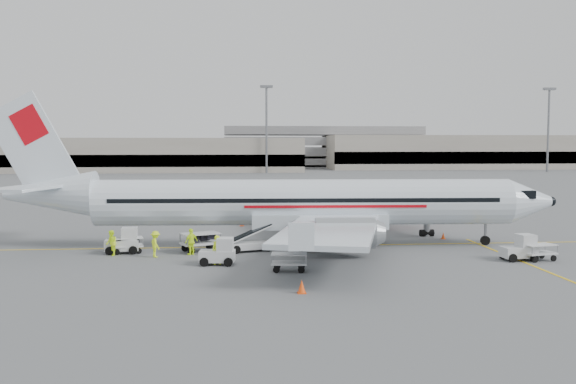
% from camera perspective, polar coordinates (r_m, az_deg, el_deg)
% --- Properties ---
extents(ground, '(360.00, 360.00, 0.00)m').
position_cam_1_polar(ground, '(46.81, 0.22, -4.83)').
color(ground, '#56595B').
extents(stripe_lead, '(44.00, 0.20, 0.01)m').
position_cam_1_polar(stripe_lead, '(46.80, 0.22, -4.82)').
color(stripe_lead, yellow).
rests_on(stripe_lead, ground).
extents(stripe_cross, '(0.20, 20.00, 0.01)m').
position_cam_1_polar(stripe_cross, '(42.85, 20.38, -5.94)').
color(stripe_cross, yellow).
rests_on(stripe_cross, ground).
extents(terminal_west, '(110.00, 22.00, 9.00)m').
position_cam_1_polar(terminal_west, '(179.61, -16.65, 3.17)').
color(terminal_west, gray).
rests_on(terminal_west, ground).
extents(terminal_east, '(90.00, 26.00, 10.00)m').
position_cam_1_polar(terminal_east, '(204.98, 16.12, 3.44)').
color(terminal_east, gray).
rests_on(terminal_east, ground).
extents(parking_garage, '(62.00, 24.00, 14.00)m').
position_cam_1_polar(parking_garage, '(208.09, 2.94, 4.16)').
color(parking_garage, slate).
rests_on(parking_garage, ground).
extents(treeline, '(300.00, 3.00, 6.00)m').
position_cam_1_polar(treeline, '(221.10, -4.06, 3.13)').
color(treeline, black).
rests_on(treeline, ground).
extents(mast_center, '(3.20, 1.20, 22.00)m').
position_cam_1_polar(mast_center, '(164.32, -1.92, 5.53)').
color(mast_center, slate).
rests_on(mast_center, ground).
extents(mast_east, '(3.20, 1.20, 22.00)m').
position_cam_1_polar(mast_east, '(184.46, 22.13, 5.08)').
color(mast_east, slate).
rests_on(mast_east, ground).
extents(aircraft, '(41.16, 33.08, 10.90)m').
position_cam_1_polar(aircraft, '(46.26, 1.44, 1.86)').
color(aircraft, white).
rests_on(aircraft, ground).
extents(jet_bridge, '(3.85, 14.99, 3.89)m').
position_cam_1_polar(jet_bridge, '(57.65, 10.29, -1.23)').
color(jet_bridge, silver).
rests_on(jet_bridge, ground).
extents(belt_loader, '(4.55, 2.93, 2.31)m').
position_cam_1_polar(belt_loader, '(44.47, -3.50, -3.81)').
color(belt_loader, silver).
rests_on(belt_loader, ground).
extents(tug_fore, '(2.25, 1.42, 1.66)m').
position_cam_1_polar(tug_fore, '(43.58, 19.81, -4.66)').
color(tug_fore, silver).
rests_on(tug_fore, ground).
extents(tug_mid, '(2.26, 1.42, 1.66)m').
position_cam_1_polar(tug_mid, '(39.79, -6.31, -5.26)').
color(tug_mid, silver).
rests_on(tug_mid, ground).
extents(tug_aft, '(2.35, 1.46, 1.74)m').
position_cam_1_polar(tug_aft, '(45.10, -14.55, -4.19)').
color(tug_aft, silver).
rests_on(tug_aft, ground).
extents(cart_loaded_a, '(2.32, 1.69, 1.09)m').
position_cam_1_polar(cart_loaded_a, '(45.09, -14.12, -4.61)').
color(cart_loaded_a, silver).
rests_on(cart_loaded_a, ground).
extents(cart_loaded_b, '(2.95, 2.38, 1.34)m').
position_cam_1_polar(cart_loaded_b, '(44.57, -7.79, -4.45)').
color(cart_loaded_b, silver).
rests_on(cart_loaded_b, ground).
extents(cart_empty_a, '(2.19, 1.46, 1.08)m').
position_cam_1_polar(cart_empty_a, '(37.55, 0.10, -6.26)').
color(cart_empty_a, silver).
rests_on(cart_empty_a, ground).
extents(cart_empty_b, '(2.27, 1.66, 1.07)m').
position_cam_1_polar(cart_empty_b, '(43.97, 21.39, -5.01)').
color(cart_empty_b, silver).
rests_on(cart_empty_b, ground).
extents(cone_nose, '(0.33, 0.33, 0.55)m').
position_cam_1_polar(cone_nose, '(51.68, 13.63, -3.78)').
color(cone_nose, '#FF4E12').
rests_on(cone_nose, ground).
extents(cone_port, '(0.40, 0.40, 0.66)m').
position_cam_1_polar(cone_port, '(58.21, -4.12, -2.71)').
color(cone_port, '#FF4E12').
rests_on(cone_port, ground).
extents(cone_stbd, '(0.43, 0.43, 0.71)m').
position_cam_1_polar(cone_stbd, '(32.20, 1.23, -8.38)').
color(cone_stbd, '#FF4E12').
rests_on(cone_stbd, ground).
extents(crew_a, '(0.73, 0.56, 1.80)m').
position_cam_1_polar(crew_a, '(39.90, -6.28, -5.14)').
color(crew_a, '#C1E31A').
rests_on(crew_a, ground).
extents(crew_b, '(0.94, 1.03, 1.71)m').
position_cam_1_polar(crew_b, '(44.25, -15.43, -4.39)').
color(crew_b, '#C1E31A').
rests_on(crew_b, ground).
extents(crew_c, '(1.06, 1.29, 1.74)m').
position_cam_1_polar(crew_c, '(43.01, -11.70, -4.55)').
color(crew_c, '#C1E31A').
rests_on(crew_c, ground).
extents(crew_d, '(1.05, 1.04, 1.78)m').
position_cam_1_polar(crew_d, '(43.49, -8.58, -4.39)').
color(crew_d, '#C1E31A').
rests_on(crew_d, ground).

